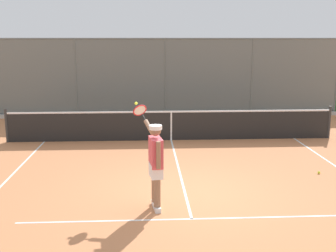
{
  "coord_description": "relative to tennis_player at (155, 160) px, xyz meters",
  "views": [
    {
      "loc": [
        0.82,
        8.32,
        3.23
      ],
      "look_at": [
        0.26,
        -2.03,
        1.05
      ],
      "focal_mm": 44.51,
      "sensor_mm": 36.0,
      "label": 1
    }
  ],
  "objects": [
    {
      "name": "tennis_ball_mid_court",
      "position": [
        -4.03,
        -1.87,
        -0.94
      ],
      "size": [
        0.07,
        0.07,
        0.07
      ],
      "primitive_type": "sphere",
      "color": "#CCDB33",
      "rests_on": "ground"
    },
    {
      "name": "court_line_markings",
      "position": [
        -0.65,
        0.78,
        -0.97
      ],
      "size": [
        8.19,
        11.05,
        0.01
      ],
      "color": "white",
      "rests_on": "ground"
    },
    {
      "name": "fence_backdrop",
      "position": [
        -0.65,
        -10.47,
        0.39
      ],
      "size": [
        17.75,
        1.37,
        3.26
      ],
      "color": "slate",
      "rests_on": "ground"
    },
    {
      "name": "tennis_player",
      "position": [
        0.0,
        0.0,
        0.0
      ],
      "size": [
        0.61,
        1.34,
        1.95
      ],
      "rotation": [
        0.0,
        0.0,
        -1.43
      ],
      "color": "silver",
      "rests_on": "ground"
    },
    {
      "name": "ground_plane",
      "position": [
        -0.65,
        -0.72,
        -0.97
      ],
      "size": [
        60.0,
        60.0,
        0.0
      ],
      "primitive_type": "plane",
      "color": "#C67A4C"
    },
    {
      "name": "tennis_net",
      "position": [
        -0.65,
        -5.51,
        -0.48
      ],
      "size": [
        10.52,
        0.09,
        1.07
      ],
      "color": "#2D2D2D",
      "rests_on": "ground"
    }
  ]
}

